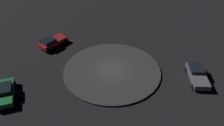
% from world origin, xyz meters
% --- Properties ---
extents(ground_plane, '(121.29, 121.29, 0.00)m').
position_xyz_m(ground_plane, '(0.00, 0.00, 0.00)').
color(ground_plane, black).
extents(roundabout_island, '(12.70, 12.70, 0.22)m').
position_xyz_m(roundabout_island, '(0.00, 0.00, 0.11)').
color(roundabout_island, '#383838').
rests_on(roundabout_island, ground_plane).
extents(car_grey, '(2.52, 4.73, 1.38)m').
position_xyz_m(car_grey, '(10.42, -2.40, 0.72)').
color(car_grey, slate).
rests_on(car_grey, ground_plane).
extents(car_red, '(4.25, 4.40, 1.51)m').
position_xyz_m(car_red, '(-8.63, 6.57, 0.77)').
color(car_red, red).
rests_on(car_red, ground_plane).
extents(car_green, '(2.91, 4.69, 1.43)m').
position_xyz_m(car_green, '(-12.33, -3.93, 0.75)').
color(car_green, '#1E7238').
rests_on(car_green, ground_plane).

